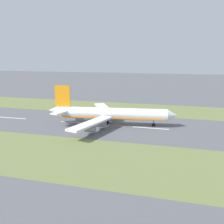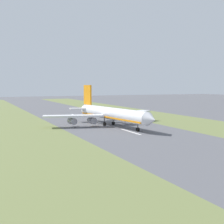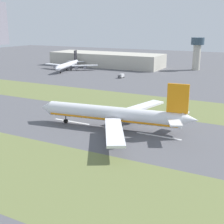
% 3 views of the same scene
% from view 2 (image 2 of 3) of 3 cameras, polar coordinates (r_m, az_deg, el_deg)
% --- Properties ---
extents(ground_plane, '(800.00, 800.00, 0.00)m').
position_cam_2_polar(ground_plane, '(153.14, 0.09, -2.64)').
color(ground_plane, '#56565B').
extents(grass_median_west, '(40.00, 600.00, 0.01)m').
position_cam_2_polar(grass_median_west, '(176.28, 13.56, -1.76)').
color(grass_median_west, olive).
rests_on(grass_median_west, ground).
extents(grass_median_east, '(40.00, 600.00, 0.01)m').
position_cam_2_polar(grass_median_east, '(140.98, -16.87, -3.53)').
color(grass_median_east, olive).
rests_on(grass_median_east, ground).
extents(centreline_dash_near, '(1.20, 18.00, 0.01)m').
position_cam_2_polar(centreline_dash_near, '(209.78, -6.75, -0.58)').
color(centreline_dash_near, silver).
rests_on(centreline_dash_near, ground).
extents(centreline_dash_mid, '(1.20, 18.00, 0.01)m').
position_cam_2_polar(centreline_dash_mid, '(172.23, -2.76, -1.78)').
color(centreline_dash_mid, silver).
rests_on(centreline_dash_mid, ground).
extents(centreline_dash_far, '(1.20, 18.00, 0.01)m').
position_cam_2_polar(centreline_dash_far, '(136.10, 3.40, -3.62)').
color(centreline_dash_far, silver).
rests_on(centreline_dash_far, ground).
extents(airplane_main_jet, '(63.56, 67.13, 20.20)m').
position_cam_2_polar(airplane_main_jet, '(154.91, -0.37, -0.31)').
color(airplane_main_jet, white).
rests_on(airplane_main_jet, ground).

